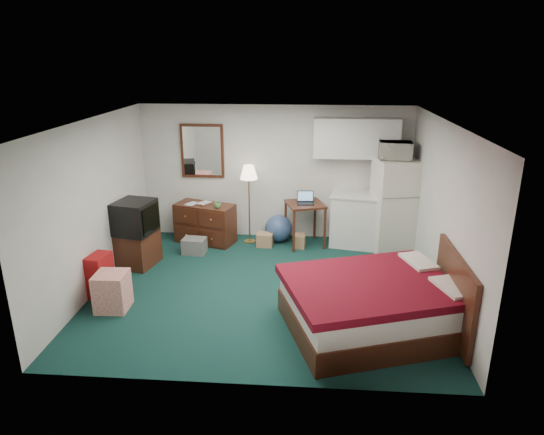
# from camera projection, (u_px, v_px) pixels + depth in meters

# --- Properties ---
(floor) EXTENTS (5.00, 4.50, 0.01)m
(floor) POSITION_uv_depth(u_px,v_px,m) (264.00, 288.00, 7.33)
(floor) COLOR #0D3C3A
(floor) RESTS_ON ground
(ceiling) EXTENTS (5.00, 4.50, 0.01)m
(ceiling) POSITION_uv_depth(u_px,v_px,m) (263.00, 121.00, 6.52)
(ceiling) COLOR beige
(ceiling) RESTS_ON walls
(walls) EXTENTS (5.01, 4.51, 2.50)m
(walls) POSITION_uv_depth(u_px,v_px,m) (264.00, 210.00, 6.92)
(walls) COLOR beige
(walls) RESTS_ON floor
(mirror) EXTENTS (0.80, 0.06, 1.00)m
(mirror) POSITION_uv_depth(u_px,v_px,m) (202.00, 151.00, 8.99)
(mirror) COLOR white
(mirror) RESTS_ON walls
(upper_cabinets) EXTENTS (1.50, 0.35, 0.70)m
(upper_cabinets) POSITION_uv_depth(u_px,v_px,m) (356.00, 138.00, 8.55)
(upper_cabinets) COLOR silver
(upper_cabinets) RESTS_ON walls
(headboard) EXTENTS (0.06, 1.56, 1.00)m
(headboard) POSITION_uv_depth(u_px,v_px,m) (454.00, 293.00, 6.00)
(headboard) COLOR #3B120B
(headboard) RESTS_ON walls
(dresser) EXTENTS (1.18, 0.80, 0.74)m
(dresser) POSITION_uv_depth(u_px,v_px,m) (205.00, 223.00, 9.02)
(dresser) COLOR #3B120B
(dresser) RESTS_ON floor
(floor_lamp) EXTENTS (0.34, 0.34, 1.47)m
(floor_lamp) POSITION_uv_depth(u_px,v_px,m) (249.00, 204.00, 8.89)
(floor_lamp) COLOR #BC8E43
(floor_lamp) RESTS_ON floor
(desk) EXTENTS (0.80, 0.80, 0.80)m
(desk) POSITION_uv_depth(u_px,v_px,m) (305.00, 224.00, 8.87)
(desk) COLOR #3B120B
(desk) RESTS_ON floor
(exercise_ball) EXTENTS (0.52, 0.52, 0.51)m
(exercise_ball) POSITION_uv_depth(u_px,v_px,m) (278.00, 228.00, 9.08)
(exercise_ball) COLOR navy
(exercise_ball) RESTS_ON floor
(kitchen_counter) EXTENTS (0.97, 0.80, 0.95)m
(kitchen_counter) POSITION_uv_depth(u_px,v_px,m) (356.00, 220.00, 8.87)
(kitchen_counter) COLOR silver
(kitchen_counter) RESTS_ON floor
(fridge) EXTENTS (0.80, 0.80, 1.66)m
(fridge) POSITION_uv_depth(u_px,v_px,m) (393.00, 206.00, 8.51)
(fridge) COLOR silver
(fridge) RESTS_ON floor
(bed) EXTENTS (2.47, 2.18, 0.66)m
(bed) POSITION_uv_depth(u_px,v_px,m) (373.00, 306.00, 6.14)
(bed) COLOR #49040F
(bed) RESTS_ON floor
(tv_stand) EXTENTS (0.71, 0.75, 0.58)m
(tv_stand) POSITION_uv_depth(u_px,v_px,m) (137.00, 248.00, 8.07)
(tv_stand) COLOR #3B120B
(tv_stand) RESTS_ON floor
(suitcase) EXTENTS (0.30, 0.42, 0.64)m
(suitcase) POSITION_uv_depth(u_px,v_px,m) (100.00, 275.00, 7.02)
(suitcase) COLOR maroon
(suitcase) RESTS_ON floor
(retail_box) EXTENTS (0.44, 0.44, 0.53)m
(retail_box) POSITION_uv_depth(u_px,v_px,m) (112.00, 291.00, 6.66)
(retail_box) COLOR #F4E6CF
(retail_box) RESTS_ON floor
(file_bin) EXTENTS (0.42, 0.33, 0.28)m
(file_bin) POSITION_uv_depth(u_px,v_px,m) (194.00, 246.00, 8.57)
(file_bin) COLOR slate
(file_bin) RESTS_ON floor
(cardboard_box_a) EXTENTS (0.30, 0.26, 0.24)m
(cardboard_box_a) POSITION_uv_depth(u_px,v_px,m) (265.00, 240.00, 8.90)
(cardboard_box_a) COLOR olive
(cardboard_box_a) RESTS_ON floor
(cardboard_box_b) EXTENTS (0.23, 0.26, 0.24)m
(cardboard_box_b) POSITION_uv_depth(u_px,v_px,m) (299.00, 241.00, 8.84)
(cardboard_box_b) COLOR olive
(cardboard_box_b) RESTS_ON floor
(laptop) EXTENTS (0.32, 0.26, 0.21)m
(laptop) POSITION_uv_depth(u_px,v_px,m) (306.00, 198.00, 8.68)
(laptop) COLOR black
(laptop) RESTS_ON desk
(crt_tv) EXTENTS (0.69, 0.73, 0.54)m
(crt_tv) POSITION_uv_depth(u_px,v_px,m) (135.00, 217.00, 7.84)
(crt_tv) COLOR black
(crt_tv) RESTS_ON tv_stand
(microwave) EXTENTS (0.56, 0.33, 0.37)m
(microwave) POSITION_uv_depth(u_px,v_px,m) (395.00, 148.00, 8.18)
(microwave) COLOR silver
(microwave) RESTS_ON fridge
(book_a) EXTENTS (0.16, 0.10, 0.24)m
(book_a) POSITION_uv_depth(u_px,v_px,m) (188.00, 197.00, 8.90)
(book_a) COLOR olive
(book_a) RESTS_ON dresser
(book_b) EXTENTS (0.17, 0.12, 0.25)m
(book_b) POSITION_uv_depth(u_px,v_px,m) (200.00, 196.00, 8.96)
(book_b) COLOR olive
(book_b) RESTS_ON dresser
(mug) EXTENTS (0.13, 0.11, 0.13)m
(mug) POSITION_uv_depth(u_px,v_px,m) (217.00, 205.00, 8.67)
(mug) COLOR #568948
(mug) RESTS_ON dresser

